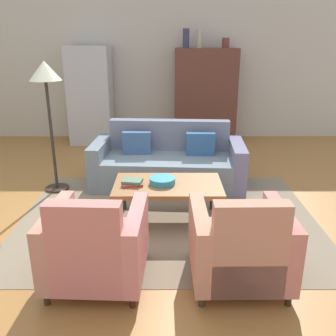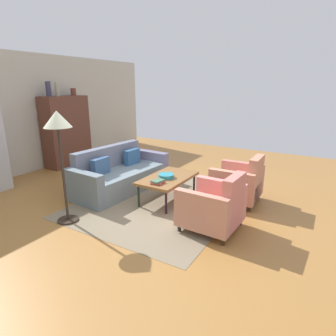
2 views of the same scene
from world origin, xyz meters
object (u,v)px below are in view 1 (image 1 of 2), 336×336
Objects in this scene: armchair_right at (239,248)px; book_stack at (131,182)px; vase_tall at (184,38)px; refrigerator at (89,95)px; cabinet at (203,96)px; armchair_left at (93,249)px; vase_round at (197,39)px; vase_small at (224,43)px; fruit_bowl at (161,181)px; coffee_table at (166,187)px; floor_lamp at (44,83)px; couch at (167,163)px.

armchair_right is 3.59× the size of book_stack.
book_stack is 3.94m from vase_tall.
refrigerator is (-1.84, -0.10, -1.05)m from vase_tall.
cabinet is at bearing 87.48° from armchair_right.
vase_tall is (0.94, 4.71, 1.63)m from armchair_left.
vase_round is 1.77× the size of vase_small.
coffee_table is at bearing 0.00° from fruit_bowl.
floor_lamp reaches higher than coffee_table.
coffee_table is 2.07m from floor_lamp.
refrigerator reaches higher than armchair_right.
vase_round is at bearing 180.00° from vase_small.
vase_small is at bearing 72.90° from coffee_table.
book_stack is 0.70× the size of vase_tall.
vase_small is at bearing 67.45° from book_stack.
armchair_left is at bearing -109.78° from vase_small.
vase_round is at bearing -100.32° from couch.
coffee_table is 4.20× the size of fruit_bowl.
couch reaches higher than fruit_bowl.
armchair_left is 0.48× the size of refrigerator.
fruit_bowl is at bearing -31.98° from floor_lamp.
armchair_right reaches higher than coffee_table.
vase_tall reaches higher than cabinet.
cabinet is (0.74, 3.54, 0.49)m from coffee_table.
vase_small is at bearing -0.77° from cabinet.
armchair_right is 5.10m from refrigerator.
vase_tall reaches higher than couch.
couch is 3.05m from vase_small.
vase_tall is at bearing 180.00° from vase_round.
coffee_table is at bearing -99.45° from vase_round.
cabinet is (0.14, 4.71, 0.56)m from armchair_right.
armchair_right reaches higher than couch.
armchair_right is at bearing -48.74° from book_stack.
floor_lamp is (-2.28, -2.62, 0.54)m from cabinet.
armchair_left is 5.12m from vase_round.
cabinet reaches higher than coffee_table.
armchair_left is 2.67× the size of vase_round.
coffee_table is 0.10m from fruit_bowl.
vase_round is 0.51m from vase_small.
vase_tall is at bearing 180.00° from vase_small.
armchair_left is at bearing -105.90° from cabinet.
armchair_right is at bearing 2.42° from armchair_left.
cabinet is 1.15m from vase_tall.
vase_round is at bearing 89.30° from armchair_right.
fruit_bowl is 3.86m from vase_tall.
armchair_left is 5.07m from vase_tall.
coffee_table is at bearing -30.93° from floor_lamp.
armchair_left is at bearing 179.15° from armchair_right.
floor_lamp is (-1.54, -0.26, 1.16)m from couch.
book_stack is at bearing -105.39° from vase_round.
vase_round is 0.18× the size of refrigerator.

